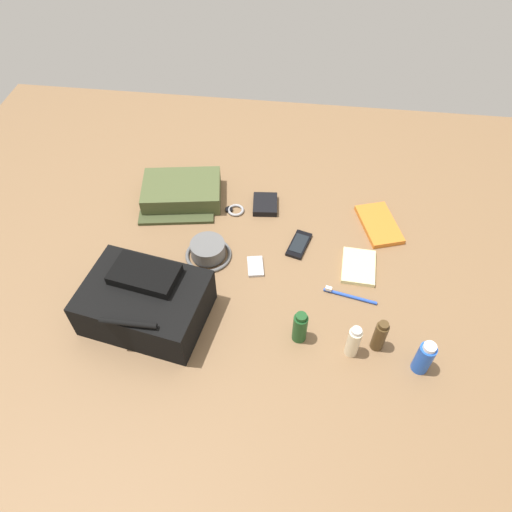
% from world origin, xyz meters
% --- Properties ---
extents(ground_plane, '(2.64, 2.02, 0.02)m').
position_xyz_m(ground_plane, '(0.00, 0.00, -0.01)').
color(ground_plane, brown).
rests_on(ground_plane, ground).
extents(backpack, '(0.40, 0.32, 0.16)m').
position_xyz_m(backpack, '(0.31, 0.25, 0.07)').
color(backpack, black).
rests_on(backpack, ground_plane).
extents(toiletry_pouch, '(0.32, 0.29, 0.07)m').
position_xyz_m(toiletry_pouch, '(0.32, -0.28, 0.03)').
color(toiletry_pouch, '#47512D').
rests_on(toiletry_pouch, ground_plane).
extents(bucket_hat, '(0.16, 0.16, 0.06)m').
position_xyz_m(bucket_hat, '(0.17, -0.01, 0.03)').
color(bucket_hat, '#5D5D5D').
rests_on(bucket_hat, ground_plane).
extents(deodorant_spray, '(0.05, 0.05, 0.12)m').
position_xyz_m(deodorant_spray, '(-0.51, 0.33, 0.06)').
color(deodorant_spray, blue).
rests_on(deodorant_spray, ground_plane).
extents(cologne_bottle, '(0.04, 0.04, 0.12)m').
position_xyz_m(cologne_bottle, '(-0.39, 0.27, 0.06)').
color(cologne_bottle, '#473319').
rests_on(cologne_bottle, ground_plane).
extents(lotion_bottle, '(0.04, 0.04, 0.12)m').
position_xyz_m(lotion_bottle, '(-0.32, 0.30, 0.06)').
color(lotion_bottle, beige).
rests_on(lotion_bottle, ground_plane).
extents(shampoo_bottle, '(0.04, 0.04, 0.12)m').
position_xyz_m(shampoo_bottle, '(-0.16, 0.27, 0.06)').
color(shampoo_bottle, '#19471E').
rests_on(shampoo_bottle, ground_plane).
extents(paperback_novel, '(0.18, 0.23, 0.02)m').
position_xyz_m(paperback_novel, '(-0.42, -0.23, 0.01)').
color(paperback_novel, orange).
rests_on(paperback_novel, ground_plane).
extents(cell_phone, '(0.09, 0.14, 0.01)m').
position_xyz_m(cell_phone, '(-0.14, -0.10, 0.01)').
color(cell_phone, black).
rests_on(cell_phone, ground_plane).
extents(media_player, '(0.07, 0.09, 0.01)m').
position_xyz_m(media_player, '(-0.00, 0.02, 0.01)').
color(media_player, '#B7B7BC').
rests_on(media_player, ground_plane).
extents(wristwatch, '(0.07, 0.06, 0.01)m').
position_xyz_m(wristwatch, '(0.11, -0.24, 0.01)').
color(wristwatch, '#99999E').
rests_on(wristwatch, ground_plane).
extents(toothbrush, '(0.17, 0.04, 0.02)m').
position_xyz_m(toothbrush, '(-0.31, 0.10, 0.01)').
color(toothbrush, blue).
rests_on(toothbrush, ground_plane).
extents(wallet, '(0.10, 0.12, 0.02)m').
position_xyz_m(wallet, '(0.00, -0.28, 0.01)').
color(wallet, black).
rests_on(wallet, ground_plane).
extents(notepad, '(0.12, 0.16, 0.02)m').
position_xyz_m(notepad, '(-0.35, -0.02, 0.01)').
color(notepad, beige).
rests_on(notepad, ground_plane).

